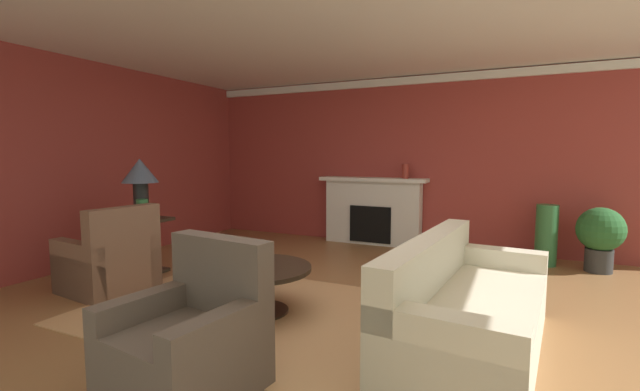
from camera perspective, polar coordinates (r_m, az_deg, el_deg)
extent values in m
plane|color=olive|center=(4.05, 0.15, -16.12)|extent=(9.42, 9.42, 0.00)
cube|color=#9E3833|center=(7.04, 12.29, 4.47)|extent=(7.85, 0.12, 2.75)
cube|color=#9E3833|center=(6.46, -29.65, 3.78)|extent=(0.12, 7.39, 2.75)
cube|color=white|center=(4.23, 2.05, 23.22)|extent=(7.85, 7.39, 0.06)
cube|color=white|center=(7.06, 12.36, 15.03)|extent=(7.85, 0.08, 0.12)
cube|color=tan|center=(4.17, -8.29, -15.41)|extent=(3.26, 2.21, 0.01)
cube|color=white|center=(7.07, 7.19, -2.33)|extent=(1.60, 0.25, 1.06)
cube|color=black|center=(7.07, 7.12, -3.78)|extent=(0.70, 0.26, 0.60)
cube|color=white|center=(6.98, 7.17, 2.19)|extent=(1.80, 0.35, 0.06)
cube|color=beige|center=(3.52, 20.10, -15.99)|extent=(1.08, 2.17, 0.45)
cube|color=beige|center=(3.46, 14.57, -8.78)|extent=(0.39, 2.11, 0.40)
cube|color=beige|center=(2.63, 16.09, -21.50)|extent=(0.91, 0.28, 0.62)
cube|color=beige|center=(4.38, 22.45, -10.58)|extent=(0.91, 0.28, 0.62)
cube|color=brown|center=(5.26, -26.90, -9.07)|extent=(0.88, 0.88, 0.44)
cube|color=brown|center=(4.90, -25.19, -4.38)|extent=(0.25, 0.81, 0.51)
cube|color=brown|center=(5.42, -23.94, -7.67)|extent=(0.81, 0.23, 0.60)
cube|color=brown|center=(5.09, -30.15, -8.80)|extent=(0.81, 0.23, 0.60)
cube|color=brown|center=(2.93, -17.93, -20.54)|extent=(0.89, 0.89, 0.44)
cube|color=brown|center=(2.96, -13.35, -10.31)|extent=(0.81, 0.26, 0.51)
cube|color=brown|center=(3.14, -21.99, -17.26)|extent=(0.24, 0.81, 0.60)
cube|color=brown|center=(2.67, -13.15, -21.19)|extent=(0.24, 0.81, 0.60)
cylinder|color=#2D2319|center=(4.04, -8.37, -9.79)|extent=(1.00, 1.00, 0.04)
cylinder|color=#2D2319|center=(4.11, -8.33, -12.82)|extent=(0.12, 0.12, 0.41)
cylinder|color=#2D2319|center=(4.17, -8.29, -15.30)|extent=(0.56, 0.56, 0.03)
cube|color=#2D2319|center=(5.71, -23.06, -3.09)|extent=(0.56, 0.56, 0.04)
cube|color=#2D2319|center=(5.77, -22.93, -6.53)|extent=(0.10, 0.10, 0.66)
cube|color=#2D2319|center=(5.84, -22.81, -9.50)|extent=(0.45, 0.45, 0.04)
cylinder|color=black|center=(5.68, -23.16, -0.64)|extent=(0.18, 0.18, 0.45)
cone|color=#4C566B|center=(5.66, -23.31, 3.14)|extent=(0.44, 0.44, 0.30)
cylinder|color=#9E3328|center=(6.80, 11.52, 3.26)|extent=(0.11, 0.11, 0.23)
cylinder|color=#33703D|center=(6.45, 28.43, -4.77)|extent=(0.28, 0.28, 0.83)
cylinder|color=#33703D|center=(5.50, -23.02, -1.82)|extent=(0.14, 0.14, 0.26)
cube|color=tan|center=(3.97, -9.62, -9.53)|extent=(0.25, 0.25, 0.03)
cylinder|color=#333333|center=(6.49, 33.68, -7.34)|extent=(0.32, 0.32, 0.30)
sphere|color=#28602D|center=(6.42, 33.88, -3.83)|extent=(0.56, 0.56, 0.56)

